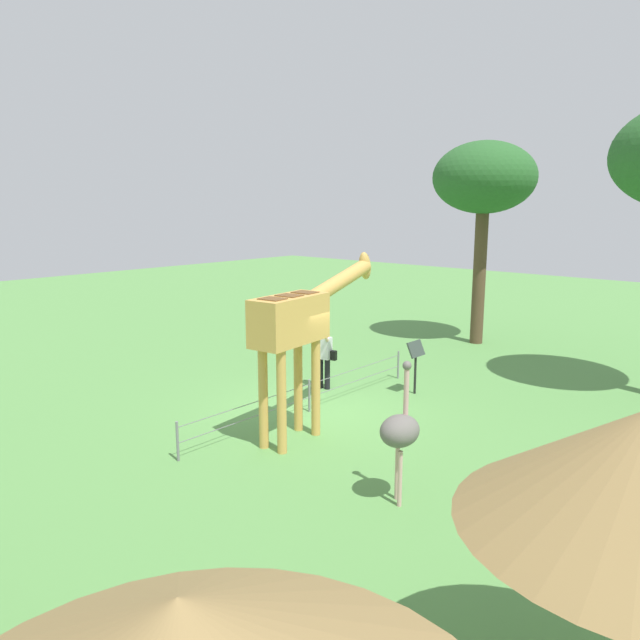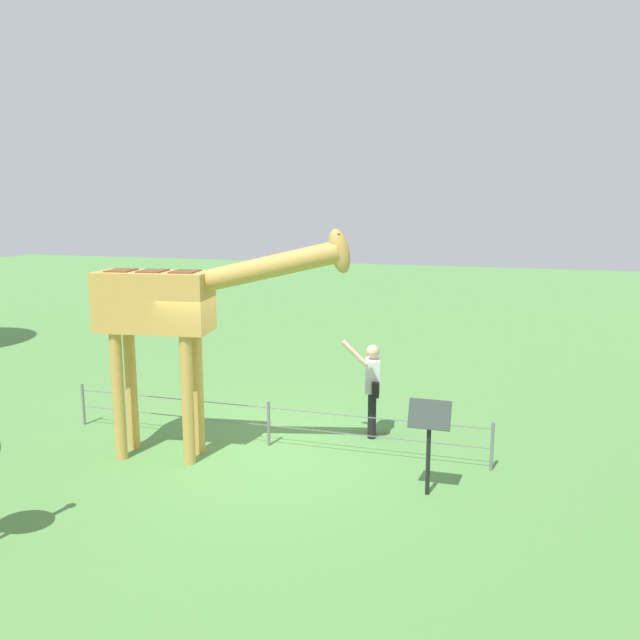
# 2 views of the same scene
# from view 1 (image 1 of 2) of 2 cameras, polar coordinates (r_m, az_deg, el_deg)

# --- Properties ---
(ground_plane) EXTENTS (60.00, 60.00, 0.00)m
(ground_plane) POSITION_cam_1_polar(r_m,az_deg,el_deg) (13.39, -0.73, -8.91)
(ground_plane) COLOR #568E47
(giraffe) EXTENTS (3.88, 0.96, 3.57)m
(giraffe) POSITION_cam_1_polar(r_m,az_deg,el_deg) (11.49, -1.96, -0.32)
(giraffe) COLOR gold
(giraffe) RESTS_ON ground_plane
(visitor) EXTENTS (0.66, 0.57, 1.69)m
(visitor) POSITION_cam_1_polar(r_m,az_deg,el_deg) (14.83, 0.40, -3.28)
(visitor) COLOR black
(visitor) RESTS_ON ground_plane
(ostrich) EXTENTS (0.70, 0.56, 2.25)m
(ostrich) POSITION_cam_1_polar(r_m,az_deg,el_deg) (9.25, 7.71, -10.55)
(ostrich) COLOR #CC9E93
(ostrich) RESTS_ON ground_plane
(tree_northeast) EXTENTS (3.28, 3.28, 6.59)m
(tree_northeast) POSITION_cam_1_polar(r_m,az_deg,el_deg) (20.17, 15.54, 12.82)
(tree_northeast) COLOR brown
(tree_northeast) RESTS_ON ground_plane
(info_sign) EXTENTS (0.56, 0.21, 1.32)m
(info_sign) POSITION_cam_1_polar(r_m,az_deg,el_deg) (14.62, 9.21, -3.45)
(info_sign) COLOR black
(info_sign) RESTS_ON ground_plane
(wire_fence) EXTENTS (7.05, 0.05, 0.75)m
(wire_fence) POSITION_cam_1_polar(r_m,az_deg,el_deg) (13.32, -1.04, -7.18)
(wire_fence) COLOR slate
(wire_fence) RESTS_ON ground_plane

